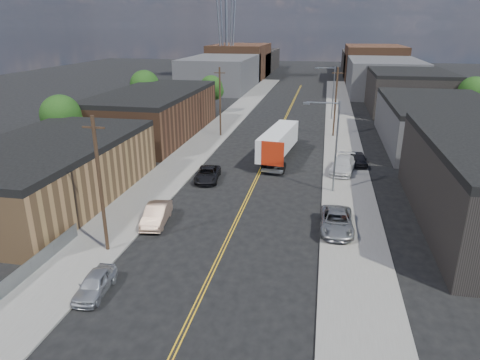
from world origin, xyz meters
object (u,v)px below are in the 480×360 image
at_px(semi_truck, 280,140).
at_px(car_right_lot_c, 359,159).
at_px(car_left_b, 156,215).
at_px(car_right_lot_b, 343,165).
at_px(car_right_lot_a, 337,221).
at_px(car_left_a, 95,284).
at_px(car_left_c, 208,174).

distance_m(semi_truck, car_right_lot_c, 9.77).
bearing_deg(car_left_b, car_right_lot_b, 38.52).
xyz_separation_m(semi_truck, car_left_b, (-7.90, -21.00, -1.39)).
relative_size(car_right_lot_a, car_right_lot_b, 0.97).
bearing_deg(car_right_lot_c, car_left_a, -125.13).
xyz_separation_m(semi_truck, car_left_a, (-7.90, -31.07, -1.51)).
bearing_deg(car_right_lot_b, car_left_a, -110.51).
height_order(car_left_b, car_left_c, car_left_b).
bearing_deg(car_left_b, car_right_lot_a, -2.52).
distance_m(car_left_b, car_right_lot_b, 22.32).
height_order(semi_truck, car_left_c, semi_truck).
bearing_deg(car_left_a, car_right_lot_a, 33.75).
height_order(car_left_c, car_right_lot_a, car_right_lot_a).
distance_m(semi_truck, car_left_a, 32.10).
height_order(car_left_b, car_right_lot_a, car_right_lot_a).
xyz_separation_m(semi_truck, car_right_lot_c, (9.50, -1.87, -1.32)).
distance_m(car_left_a, car_right_lot_c, 33.99).
bearing_deg(semi_truck, car_right_lot_c, -3.87).
distance_m(semi_truck, car_right_lot_a, 20.85).
xyz_separation_m(car_right_lot_a, car_right_lot_b, (0.88, 14.79, 0.06)).
relative_size(car_left_a, car_right_lot_b, 0.69).
bearing_deg(semi_truck, car_left_b, -103.34).
xyz_separation_m(car_right_lot_b, car_right_lot_c, (1.92, 3.05, -0.12)).
distance_m(car_left_c, car_right_lot_b, 14.99).
xyz_separation_m(semi_truck, car_right_lot_a, (6.70, -19.71, -1.27)).
height_order(semi_truck, car_left_a, semi_truck).
xyz_separation_m(car_left_b, car_left_c, (1.40, 10.93, -0.09)).
relative_size(car_left_b, car_right_lot_c, 1.15).
relative_size(semi_truck, car_right_lot_b, 2.62).
height_order(semi_truck, car_right_lot_b, semi_truck).
relative_size(semi_truck, car_left_b, 3.09).
xyz_separation_m(car_right_lot_a, car_right_lot_c, (2.80, 17.84, -0.05)).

